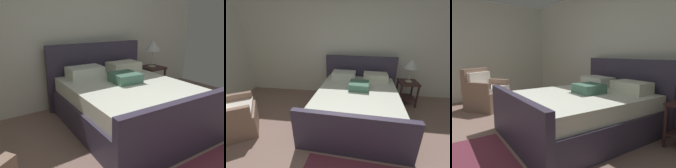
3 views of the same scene
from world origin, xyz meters
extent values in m
cube|color=silver|center=(0.00, 2.96, 1.28)|extent=(6.22, 0.12, 2.57)
cube|color=#393246|center=(0.19, 1.66, 0.20)|extent=(1.81, 2.06, 0.40)
cube|color=#393246|center=(0.25, 2.69, 0.57)|extent=(1.82, 0.21, 1.13)
cube|color=#393246|center=(0.13, 0.63, 0.36)|extent=(1.82, 0.21, 0.73)
cube|color=silver|center=(0.19, 1.66, 0.51)|extent=(1.73, 1.99, 0.22)
cube|color=silver|center=(-0.15, 2.39, 0.71)|extent=(0.58, 0.39, 0.18)
cube|color=silver|center=(0.61, 2.34, 0.71)|extent=(0.58, 0.39, 0.18)
cube|color=#46735E|center=(0.22, 1.81, 0.69)|extent=(0.43, 0.43, 0.14)
cube|color=#3A2222|center=(1.42, 2.42, 0.58)|extent=(0.44, 0.44, 0.04)
cube|color=#3A2222|center=(1.42, 2.42, 0.18)|extent=(0.40, 0.40, 0.02)
cylinder|color=#3A2222|center=(1.23, 2.23, 0.28)|extent=(0.04, 0.04, 0.56)
cylinder|color=#3A2222|center=(1.61, 2.23, 0.28)|extent=(0.04, 0.04, 0.56)
cylinder|color=#3A2222|center=(1.23, 2.61, 0.28)|extent=(0.04, 0.04, 0.56)
cylinder|color=#3A2222|center=(1.61, 2.61, 0.28)|extent=(0.04, 0.04, 0.56)
cylinder|color=#B7B293|center=(1.42, 2.42, 0.61)|extent=(0.16, 0.16, 0.02)
cylinder|color=#B7B293|center=(1.42, 2.42, 0.77)|extent=(0.02, 0.02, 0.31)
cone|color=silver|center=(1.42, 2.42, 1.03)|extent=(0.32, 0.32, 0.21)
camera|label=1|loc=(-1.76, -0.66, 1.54)|focal=34.78mm
camera|label=2|loc=(0.15, -1.07, 1.88)|focal=23.49mm
camera|label=3|loc=(2.45, -0.32, 1.23)|focal=32.07mm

